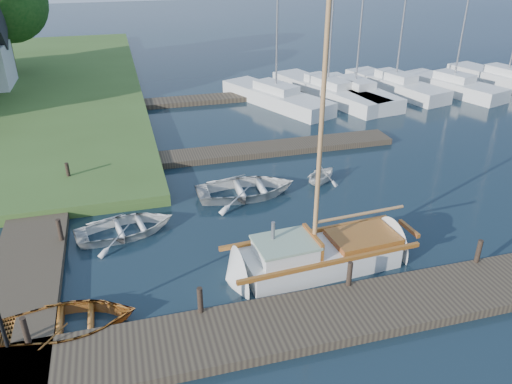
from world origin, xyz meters
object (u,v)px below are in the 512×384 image
object	(u,v)px
mooring_post_3	(479,251)
marina_boat_4	(355,91)
tender_d	(321,172)
marina_boat_3	(327,90)
marina_boat_2	(276,96)
marina_boat_5	(395,84)
sailboat	(323,256)
mooring_post_5	(68,172)
tender_a	(125,225)
tender_c	(246,186)
mooring_post_1	(200,300)
mooring_post_0	(25,331)
marina_boat_6	(453,85)
mooring_post_2	(350,274)
dinghy	(67,320)
mooring_post_4	(60,230)
marina_boat_7	(507,79)

from	to	relation	value
mooring_post_3	marina_boat_4	xyz separation A→B (m)	(4.74, 18.85, -0.13)
tender_d	marina_boat_3	distance (m)	13.36
marina_boat_2	marina_boat_5	world-z (taller)	marina_boat_2
mooring_post_3	sailboat	world-z (taller)	sailboat
mooring_post_5	tender_d	xyz separation A→B (m)	(10.66, -2.57, -0.20)
tender_a	marina_boat_5	world-z (taller)	marina_boat_5
tender_c	marina_boat_3	bearing A→B (deg)	-34.80
sailboat	mooring_post_1	bearing A→B (deg)	-163.94
tender_a	marina_boat_2	xyz separation A→B (m)	(10.11, 13.84, 0.21)
mooring_post_0	tender_c	xyz separation A→B (m)	(7.66, 7.08, -0.27)
marina_boat_4	marina_boat_6	bearing A→B (deg)	-101.43
marina_boat_5	tender_c	bearing A→B (deg)	117.36
tender_c	mooring_post_2	bearing A→B (deg)	-168.66
marina_boat_5	mooring_post_3	bearing A→B (deg)	142.71
mooring_post_2	mooring_post_3	world-z (taller)	same
dinghy	tender_d	size ratio (longest dim) A/B	1.92
mooring_post_2	mooring_post_4	size ratio (longest dim) A/B	1.00
tender_a	tender_c	bearing A→B (deg)	-80.98
mooring_post_2	marina_boat_2	world-z (taller)	marina_boat_2
tender_d	mooring_post_5	bearing A→B (deg)	42.19
mooring_post_4	marina_boat_6	distance (m)	28.46
mooring_post_1	marina_boat_4	size ratio (longest dim) A/B	0.08
sailboat	marina_boat_4	xyz separation A→B (m)	(9.41, 17.28, 0.22)
mooring_post_5	marina_boat_7	world-z (taller)	marina_boat_7
mooring_post_5	marina_boat_4	distance (m)	19.83
mooring_post_0	marina_boat_7	distance (m)	35.68
mooring_post_5	tender_d	world-z (taller)	mooring_post_5
marina_boat_3	marina_boat_6	xyz separation A→B (m)	(8.97, -1.15, 0.00)
tender_a	marina_boat_7	distance (m)	30.77
sailboat	tender_c	distance (m)	5.63
mooring_post_3	marina_boat_6	world-z (taller)	marina_boat_6
mooring_post_1	marina_boat_5	world-z (taller)	marina_boat_5
tender_a	marina_boat_2	world-z (taller)	marina_boat_2
mooring_post_0	mooring_post_2	bearing A→B (deg)	0.00
tender_c	tender_a	bearing A→B (deg)	110.27
dinghy	mooring_post_4	bearing A→B (deg)	5.30
mooring_post_5	mooring_post_0	bearing A→B (deg)	-92.86
mooring_post_1	marina_boat_7	world-z (taller)	marina_boat_7
mooring_post_5	marina_boat_6	xyz separation A→B (m)	(25.06, 8.49, -0.13)
mooring_post_2	marina_boat_3	world-z (taller)	marina_boat_3
tender_a	marina_boat_3	world-z (taller)	marina_boat_3
tender_d	marina_boat_4	xyz separation A→B (m)	(7.08, 11.42, 0.07)
mooring_post_5	sailboat	world-z (taller)	sailboat
sailboat	mooring_post_0	bearing A→B (deg)	-173.77
tender_d	marina_boat_7	bearing A→B (deg)	-93.48
marina_boat_6	sailboat	bearing A→B (deg)	117.33
marina_boat_2	tender_a	bearing A→B (deg)	120.17
mooring_post_0	marina_boat_3	bearing A→B (deg)	49.80
mooring_post_0	mooring_post_5	bearing A→B (deg)	87.14
dinghy	marina_boat_7	size ratio (longest dim) A/B	0.30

